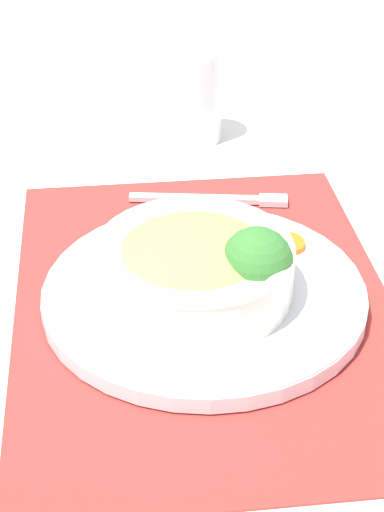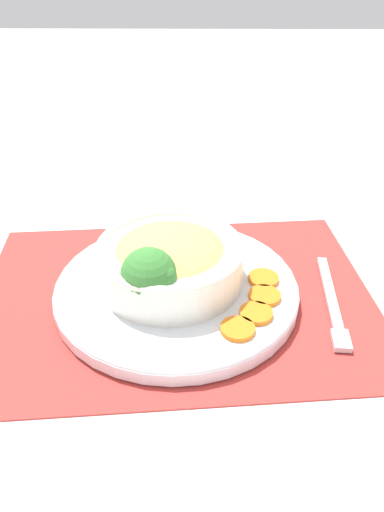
% 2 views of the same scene
% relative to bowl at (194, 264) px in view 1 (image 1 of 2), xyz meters
% --- Properties ---
extents(ground_plane, '(4.00, 4.00, 0.00)m').
position_rel_bowl_xyz_m(ground_plane, '(-0.01, 0.01, -0.05)').
color(ground_plane, white).
extents(placemat, '(0.53, 0.41, 0.00)m').
position_rel_bowl_xyz_m(placemat, '(-0.01, 0.01, -0.05)').
color(placemat, '#B2332D').
rests_on(placemat, ground_plane).
extents(plate, '(0.31, 0.31, 0.02)m').
position_rel_bowl_xyz_m(plate, '(-0.01, 0.01, -0.04)').
color(plate, silver).
rests_on(plate, placemat).
extents(bowl, '(0.19, 0.19, 0.07)m').
position_rel_bowl_xyz_m(bowl, '(0.00, 0.00, 0.00)').
color(bowl, silver).
rests_on(bowl, plate).
extents(broccoli_floret, '(0.07, 0.07, 0.08)m').
position_rel_bowl_xyz_m(broccoli_floret, '(0.02, 0.06, 0.01)').
color(broccoli_floret, '#759E51').
rests_on(broccoli_floret, plate).
extents(carrot_slice_near, '(0.04, 0.04, 0.01)m').
position_rel_bowl_xyz_m(carrot_slice_near, '(-0.08, 0.10, -0.03)').
color(carrot_slice_near, orange).
rests_on(carrot_slice_near, plate).
extents(carrot_slice_middle, '(0.04, 0.04, 0.01)m').
position_rel_bowl_xyz_m(carrot_slice_middle, '(-0.10, 0.07, -0.03)').
color(carrot_slice_middle, orange).
rests_on(carrot_slice_middle, plate).
extents(carrot_slice_far, '(0.04, 0.04, 0.01)m').
position_rel_bowl_xyz_m(carrot_slice_far, '(-0.12, 0.04, -0.03)').
color(carrot_slice_far, orange).
rests_on(carrot_slice_far, plate).
extents(carrot_slice_extra, '(0.04, 0.04, 0.01)m').
position_rel_bowl_xyz_m(carrot_slice_extra, '(-0.12, -0.00, -0.03)').
color(carrot_slice_extra, orange).
rests_on(carrot_slice_extra, plate).
extents(water_glass, '(0.07, 0.07, 0.12)m').
position_rel_bowl_xyz_m(water_glass, '(-0.38, 0.01, 0.00)').
color(water_glass, silver).
rests_on(water_glass, ground_plane).
extents(fork, '(0.03, 0.18, 0.01)m').
position_rel_bowl_xyz_m(fork, '(-0.20, 0.04, -0.05)').
color(fork, silver).
rests_on(fork, placemat).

